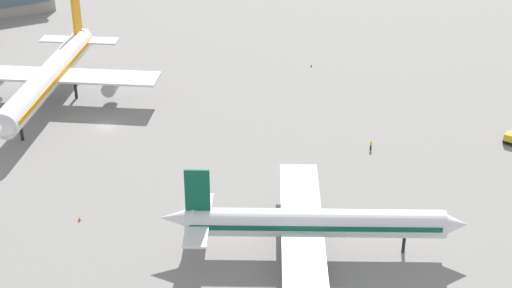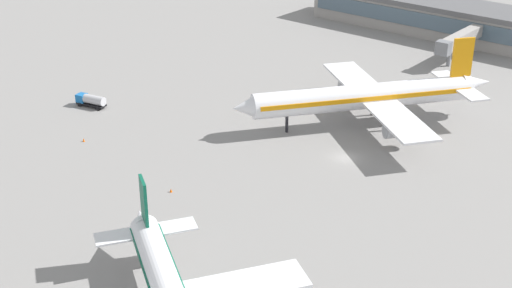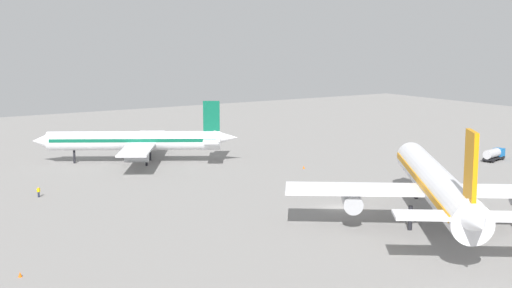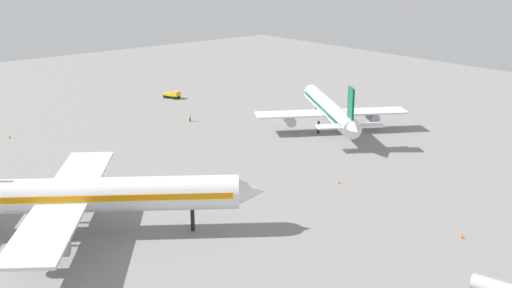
# 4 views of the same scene
# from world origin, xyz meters

# --- Properties ---
(ground) EXTENTS (288.00, 288.00, 0.00)m
(ground) POSITION_xyz_m (0.00, 0.00, 0.00)
(ground) COLOR gray
(airplane_at_gate) EXTENTS (36.39, 30.53, 12.39)m
(airplane_at_gate) POSITION_xyz_m (-10.23, 50.19, 4.50)
(airplane_at_gate) COLOR white
(airplane_at_gate) RESTS_ON ground
(airplane_taxiing) EXTENTS (36.64, 43.28, 15.44)m
(airplane_taxiing) POSITION_xyz_m (5.17, -14.54, 5.61)
(airplane_taxiing) COLOR white
(airplane_taxiing) RESTS_ON ground
(pushback_tractor) EXTENTS (4.79, 3.45, 1.90)m
(pushback_tractor) POSITION_xyz_m (-58.14, 40.80, 0.97)
(pushback_tractor) COLOR black
(pushback_tractor) RESTS_ON ground
(ground_crew_worker) EXTENTS (0.57, 0.45, 1.67)m
(ground_crew_worker) POSITION_xyz_m (-35.32, 30.91, 0.85)
(ground_crew_worker) COLOR #1E2338
(ground_crew_worker) RESTS_ON ground
(safety_cone_near_gate) EXTENTS (0.44, 0.44, 0.60)m
(safety_cone_near_gate) POSITION_xyz_m (14.13, 27.32, 0.30)
(safety_cone_near_gate) COLOR #EA590C
(safety_cone_near_gate) RESTS_ON ground
(safety_cone_mid_apron) EXTENTS (0.44, 0.44, 0.60)m
(safety_cone_mid_apron) POSITION_xyz_m (-47.75, -5.45, 0.30)
(safety_cone_mid_apron) COLOR #EA590C
(safety_cone_mid_apron) RESTS_ON ground
(safety_cone_far_side) EXTENTS (0.44, 0.44, 0.60)m
(safety_cone_far_side) POSITION_xyz_m (39.48, 24.56, 0.30)
(safety_cone_far_side) COLOR #EA590C
(safety_cone_far_side) RESTS_ON ground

